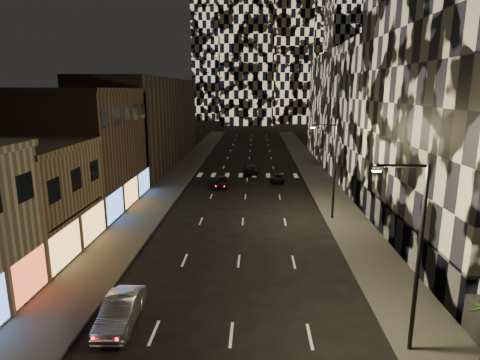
# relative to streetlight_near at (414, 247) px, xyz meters

# --- Properties ---
(sidewalk_left) EXTENTS (4.00, 120.00, 0.15)m
(sidewalk_left) POSITION_rel_streetlight_near_xyz_m (-18.35, 40.00, -5.28)
(sidewalk_left) COLOR #47443F
(sidewalk_left) RESTS_ON ground
(sidewalk_right) EXTENTS (4.00, 120.00, 0.15)m
(sidewalk_right) POSITION_rel_streetlight_near_xyz_m (1.65, 40.00, -5.28)
(sidewalk_right) COLOR #47443F
(sidewalk_right) RESTS_ON ground
(curb_left) EXTENTS (0.20, 120.00, 0.15)m
(curb_left) POSITION_rel_streetlight_near_xyz_m (-16.25, 40.00, -5.28)
(curb_left) COLOR #4C4C47
(curb_left) RESTS_ON ground
(curb_right) EXTENTS (0.20, 120.00, 0.15)m
(curb_right) POSITION_rel_streetlight_near_xyz_m (-0.45, 40.00, -5.28)
(curb_right) COLOR #4C4C47
(curb_right) RESTS_ON ground
(retail_tan) EXTENTS (10.00, 10.00, 8.00)m
(retail_tan) POSITION_rel_streetlight_near_xyz_m (-25.35, 11.00, -1.35)
(retail_tan) COLOR #7E654C
(retail_tan) RESTS_ON ground
(retail_brown) EXTENTS (10.00, 15.00, 12.00)m
(retail_brown) POSITION_rel_streetlight_near_xyz_m (-25.35, 23.50, 0.65)
(retail_brown) COLOR #4A382A
(retail_brown) RESTS_ON ground
(retail_filler_left) EXTENTS (10.00, 40.00, 14.00)m
(retail_filler_left) POSITION_rel_streetlight_near_xyz_m (-25.35, 50.00, 1.65)
(retail_filler_left) COLOR #4A382A
(retail_filler_left) RESTS_ON ground
(midrise_base) EXTENTS (0.60, 25.00, 3.00)m
(midrise_base) POSITION_rel_streetlight_near_xyz_m (3.95, 14.50, -3.85)
(midrise_base) COLOR #383838
(midrise_base) RESTS_ON ground
(midrise_filler_right) EXTENTS (16.00, 40.00, 18.00)m
(midrise_filler_right) POSITION_rel_streetlight_near_xyz_m (11.65, 47.00, 3.65)
(midrise_filler_right) COLOR #232326
(midrise_filler_right) RESTS_ON ground
(streetlight_near) EXTENTS (2.55, 0.25, 9.00)m
(streetlight_near) POSITION_rel_streetlight_near_xyz_m (0.00, 0.00, 0.00)
(streetlight_near) COLOR black
(streetlight_near) RESTS_ON sidewalk_right
(streetlight_far) EXTENTS (2.55, 0.25, 9.00)m
(streetlight_far) POSITION_rel_streetlight_near_xyz_m (0.00, 20.00, 0.00)
(streetlight_far) COLOR black
(streetlight_far) RESTS_ON sidewalk_right
(car_silver_parked) EXTENTS (1.74, 4.72, 1.54)m
(car_silver_parked) POSITION_rel_streetlight_near_xyz_m (-14.28, 1.70, -4.58)
(car_silver_parked) COLOR #A6A5AB
(car_silver_parked) RESTS_ON ground
(car_dark_midlane) EXTENTS (1.79, 4.24, 1.43)m
(car_dark_midlane) POSITION_rel_streetlight_near_xyz_m (-11.53, 32.53, -4.64)
(car_dark_midlane) COLOR black
(car_dark_midlane) RESTS_ON ground
(car_dark_oncoming) EXTENTS (2.20, 4.95, 1.41)m
(car_dark_oncoming) POSITION_rel_streetlight_near_xyz_m (-7.85, 40.73, -4.65)
(car_dark_oncoming) COLOR black
(car_dark_oncoming) RESTS_ON ground
(car_dark_rightlane) EXTENTS (2.14, 4.03, 1.08)m
(car_dark_rightlane) POSITION_rel_streetlight_near_xyz_m (-4.17, 35.76, -4.81)
(car_dark_rightlane) COLOR black
(car_dark_rightlane) RESTS_ON ground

